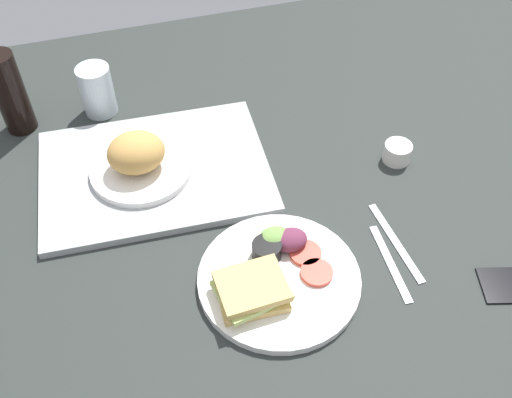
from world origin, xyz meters
The scene contains 9 objects.
ground_plane centered at (0.00, 0.00, -1.50)cm, with size 190.00×150.00×3.00cm, color #282D2B.
serving_tray centered at (-14.43, 18.89, 0.80)cm, with size 45.00×33.00×1.60cm, color #9EA0A3.
bread_plate_near centered at (-17.18, 18.83, 4.96)cm, with size 20.12×20.12×9.01cm.
plate_with_salad centered at (0.57, -12.65, 1.73)cm, with size 27.86×27.86×5.40cm.
drinking_glass centered at (-22.33, 42.24, 5.64)cm, with size 7.23×7.23×11.28cm, color silver.
soda_bottle centered at (-39.50, 41.64, 9.16)cm, with size 6.40×6.40×18.32cm, color black.
espresso_cup centered at (33.86, 8.67, 2.00)cm, with size 5.60×5.60×4.00cm, color silver.
fork centered at (21.23, -15.06, 0.25)cm, with size 17.00×1.40×0.50cm, color #B7B7BC.
knife centered at (24.23, -11.06, 0.25)cm, with size 19.00×1.40×0.50cm, color #B7B7BC.
Camera 1 is at (-19.03, -66.48, 83.86)cm, focal length 41.05 mm.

